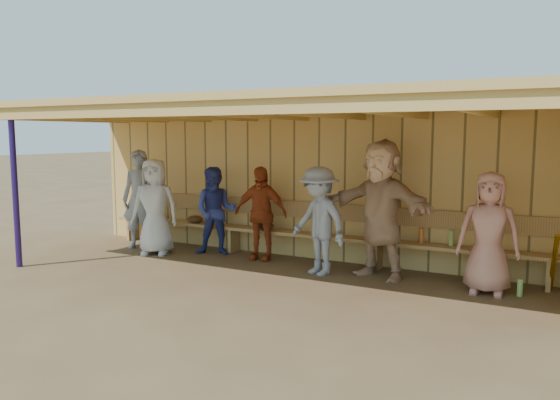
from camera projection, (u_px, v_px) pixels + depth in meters
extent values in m
plane|color=brown|center=(269.00, 274.00, 7.89)|extent=(90.00, 90.00, 0.00)
imported|color=gray|center=(140.00, 199.00, 9.62)|extent=(0.75, 0.62, 1.75)
imported|color=silver|center=(155.00, 207.00, 9.15)|extent=(0.93, 0.77, 1.62)
imported|color=navy|center=(216.00, 211.00, 9.12)|extent=(0.88, 0.80, 1.48)
imported|color=#AE411B|center=(260.00, 213.00, 8.77)|extent=(0.93, 0.49, 1.51)
imported|color=#989AA0|center=(319.00, 221.00, 7.82)|extent=(1.16, 0.93, 1.56)
imported|color=#E0AB7E|center=(381.00, 209.00, 7.62)|extent=(1.91, 1.11, 1.96)
imported|color=tan|center=(489.00, 233.00, 6.87)|extent=(0.79, 0.55, 1.56)
cube|color=#E4B561|center=(309.00, 185.00, 8.93)|extent=(8.60, 0.20, 2.40)
cube|color=tan|center=(268.00, 103.00, 7.60)|extent=(8.80, 3.20, 0.10)
cube|color=tan|center=(204.00, 108.00, 6.30)|extent=(8.80, 0.10, 0.18)
cube|color=tan|center=(77.00, 117.00, 9.40)|extent=(0.08, 3.00, 0.16)
cube|color=tan|center=(117.00, 116.00, 8.96)|extent=(0.08, 3.00, 0.16)
cube|color=tan|center=(162.00, 115.00, 8.51)|extent=(0.08, 3.00, 0.16)
cube|color=tan|center=(212.00, 114.00, 8.06)|extent=(0.08, 3.00, 0.16)
cube|color=tan|center=(268.00, 113.00, 7.61)|extent=(0.08, 3.00, 0.16)
cube|color=tan|center=(331.00, 112.00, 7.17)|extent=(0.08, 3.00, 0.16)
cube|color=tan|center=(402.00, 110.00, 6.72)|extent=(0.08, 3.00, 0.16)
cube|color=tan|center=(483.00, 109.00, 6.27)|extent=(0.08, 3.00, 0.16)
cylinder|color=navy|center=(15.00, 189.00, 8.22)|extent=(0.09, 0.09, 2.40)
cube|color=tan|center=(301.00, 234.00, 8.77)|extent=(7.60, 0.32, 0.05)
cube|color=tan|center=(305.00, 210.00, 8.86)|extent=(7.60, 0.04, 0.26)
cube|color=tan|center=(133.00, 229.00, 10.49)|extent=(0.06, 0.29, 0.40)
cube|color=tan|center=(234.00, 240.00, 9.40)|extent=(0.06, 0.29, 0.40)
cube|color=tan|center=(378.00, 256.00, 8.18)|extent=(0.06, 0.29, 0.40)
cube|color=tan|center=(549.00, 275.00, 7.10)|extent=(0.06, 0.29, 0.40)
cylinder|color=gold|center=(554.00, 263.00, 6.88)|extent=(0.13, 0.41, 0.80)
sphere|color=orange|center=(489.00, 283.00, 7.27)|extent=(0.08, 0.08, 0.08)
ellipsoid|color=#593319|center=(152.00, 215.00, 10.15)|extent=(0.30, 0.24, 0.14)
ellipsoid|color=#593319|center=(195.00, 219.00, 9.69)|extent=(0.30, 0.24, 0.14)
ellipsoid|color=#593319|center=(266.00, 226.00, 9.01)|extent=(0.30, 0.24, 0.14)
cylinder|color=#94BE5F|center=(451.00, 238.00, 7.69)|extent=(0.07, 0.07, 0.22)
cylinder|color=orange|center=(421.00, 236.00, 7.89)|extent=(0.07, 0.07, 0.22)
cylinder|color=#91CB65|center=(520.00, 288.00, 6.81)|extent=(0.07, 0.07, 0.22)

